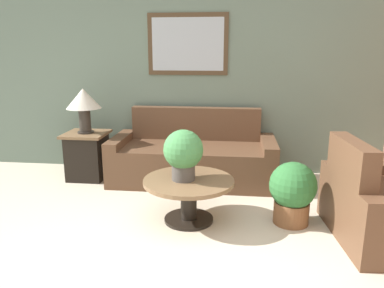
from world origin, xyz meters
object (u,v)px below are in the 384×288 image
side_table (87,155)px  potted_plant_on_table (183,152)px  couch_main (193,158)px  coffee_table (189,191)px  table_lamp (84,102)px  potted_plant_floor (293,191)px

side_table → potted_plant_on_table: (1.48, -1.17, 0.41)m
couch_main → coffee_table: size_ratio=2.34×
table_lamp → couch_main: bearing=3.0°
coffee_table → potted_plant_floor: potted_plant_floor is taller
side_table → table_lamp: 0.73m
potted_plant_on_table → potted_plant_floor: (1.09, 0.08, -0.39)m
potted_plant_floor → potted_plant_on_table: bearing=-175.9°
table_lamp → side_table: bearing=180.0°
couch_main → side_table: 1.44m
couch_main → coffee_table: (0.09, -1.24, 0.02)m
couch_main → potted_plant_floor: couch_main is taller
coffee_table → potted_plant_floor: (1.04, 0.07, 0.02)m
couch_main → side_table: bearing=-177.0°
potted_plant_on_table → potted_plant_floor: bearing=4.1°
couch_main → coffee_table: couch_main is taller
couch_main → potted_plant_on_table: (0.04, -1.25, 0.43)m
side_table → potted_plant_on_table: 1.93m
coffee_table → table_lamp: (-1.53, 1.16, 0.73)m
table_lamp → potted_plant_floor: 2.88m
table_lamp → potted_plant_on_table: bearing=-38.3°
couch_main → potted_plant_floor: 1.63m
side_table → table_lamp: (0.00, 0.00, 0.73)m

